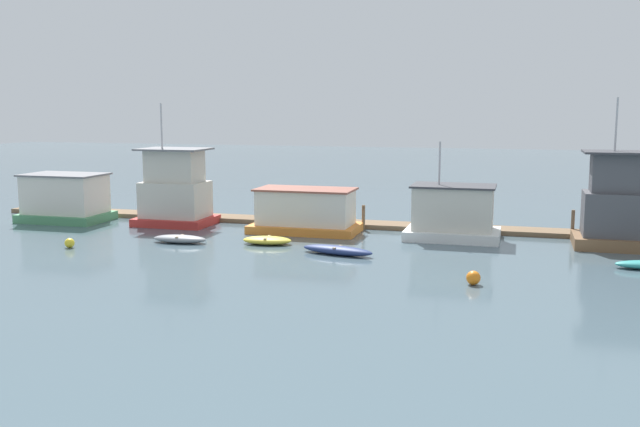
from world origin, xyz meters
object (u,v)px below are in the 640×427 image
(houseboat_red, at_px, (175,192))
(houseboat_white, at_px, (453,214))
(dinghy_yellow, at_px, (267,240))
(mooring_post_near_right, at_px, (573,225))
(mooring_post_near_left, at_px, (363,218))
(houseboat_orange, at_px, (306,212))
(houseboat_green, at_px, (65,198))
(dinghy_grey, at_px, (180,239))
(houseboat_brown, at_px, (630,207))
(mooring_post_far_left, at_px, (467,225))
(buoy_orange, at_px, (473,278))
(buoy_yellow, at_px, (70,243))
(dinghy_navy, at_px, (337,250))

(houseboat_red, xyz_separation_m, houseboat_white, (18.87, -0.30, -0.72))
(houseboat_red, height_order, dinghy_yellow, houseboat_red)
(houseboat_white, bearing_deg, mooring_post_near_right, 13.32)
(mooring_post_near_right, bearing_deg, mooring_post_near_left, 180.00)
(mooring_post_near_right, bearing_deg, houseboat_orange, -174.08)
(houseboat_green, bearing_deg, mooring_post_near_right, 3.49)
(mooring_post_near_right, bearing_deg, dinghy_grey, -161.81)
(houseboat_brown, bearing_deg, houseboat_orange, 179.51)
(houseboat_orange, relative_size, houseboat_brown, 0.81)
(mooring_post_near_left, relative_size, mooring_post_far_left, 1.37)
(dinghy_yellow, bearing_deg, buoy_orange, -28.14)
(buoy_orange, bearing_deg, mooring_post_near_right, 68.78)
(houseboat_green, height_order, mooring_post_near_right, houseboat_green)
(buoy_yellow, bearing_deg, houseboat_green, 126.15)
(dinghy_grey, xyz_separation_m, buoy_yellow, (-5.42, -3.09, 0.04))
(houseboat_red, distance_m, houseboat_white, 18.88)
(buoy_orange, bearing_deg, houseboat_green, 159.37)
(houseboat_white, height_order, mooring_post_far_left, houseboat_white)
(houseboat_white, xyz_separation_m, dinghy_navy, (-5.63, -6.51, -1.30))
(houseboat_green, height_order, mooring_post_far_left, houseboat_green)
(dinghy_grey, height_order, buoy_orange, buoy_orange)
(dinghy_grey, height_order, mooring_post_near_right, mooring_post_near_right)
(buoy_yellow, bearing_deg, mooring_post_near_left, 35.04)
(mooring_post_far_left, xyz_separation_m, buoy_yellow, (-21.69, -10.51, -0.32))
(houseboat_brown, bearing_deg, mooring_post_near_right, 147.16)
(houseboat_white, relative_size, dinghy_grey, 1.77)
(dinghy_yellow, bearing_deg, houseboat_orange, 78.69)
(houseboat_orange, bearing_deg, houseboat_brown, -0.49)
(houseboat_white, height_order, buoy_orange, houseboat_white)
(houseboat_white, bearing_deg, dinghy_grey, -159.68)
(mooring_post_near_left, bearing_deg, buoy_orange, -58.60)
(houseboat_red, distance_m, buoy_yellow, 9.58)
(houseboat_white, distance_m, dinghy_navy, 8.70)
(houseboat_white, relative_size, mooring_post_near_left, 3.61)
(buoy_orange, bearing_deg, dinghy_navy, 147.51)
(houseboat_brown, bearing_deg, houseboat_green, -179.68)
(houseboat_brown, height_order, buoy_yellow, houseboat_brown)
(houseboat_white, height_order, dinghy_grey, houseboat_white)
(mooring_post_near_right, relative_size, buoy_orange, 2.83)
(mooring_post_near_left, height_order, mooring_post_far_left, mooring_post_near_left)
(dinghy_yellow, relative_size, mooring_post_far_left, 2.53)
(houseboat_red, height_order, buoy_orange, houseboat_red)
(houseboat_red, relative_size, houseboat_brown, 0.97)
(mooring_post_far_left, bearing_deg, buoy_yellow, -154.14)
(dinghy_yellow, bearing_deg, dinghy_grey, -169.13)
(houseboat_orange, height_order, buoy_orange, houseboat_orange)
(dinghy_yellow, height_order, mooring_post_far_left, mooring_post_far_left)
(dinghy_yellow, relative_size, buoy_yellow, 5.44)
(houseboat_green, relative_size, dinghy_yellow, 1.94)
(dinghy_yellow, xyz_separation_m, buoy_yellow, (-10.59, -4.08, 0.04))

